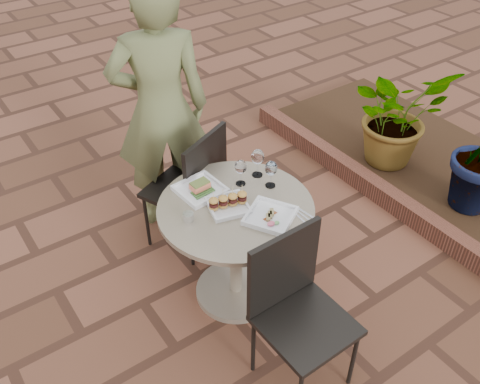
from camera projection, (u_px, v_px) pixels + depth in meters
ground at (234, 316)px, 3.34m from camera, size 60.00×60.00×0.00m
cafe_table at (236, 238)px, 3.19m from camera, size 0.90×0.90×0.73m
chair_far at (194, 182)px, 3.51m from camera, size 0.58×0.58×0.93m
chair_near at (295, 301)px, 2.73m from camera, size 0.45×0.45×0.93m
diner at (161, 110)px, 3.54m from camera, size 0.78×0.65×1.82m
plate_salmon at (200, 189)px, 3.13m from camera, size 0.27×0.27×0.07m
plate_sliders at (228, 203)px, 3.01m from camera, size 0.27×0.27×0.14m
plate_tuna at (270, 216)px, 2.95m from camera, size 0.34×0.34×0.03m
wine_glass_right at (271, 169)px, 3.11m from camera, size 0.07×0.07×0.17m
wine_glass_mid at (241, 167)px, 3.13m from camera, size 0.07×0.07×0.17m
wine_glass_far at (258, 157)px, 3.19m from camera, size 0.08×0.08×0.18m
steel_ramekin at (188, 217)px, 2.93m from camera, size 0.08×0.08×0.05m
cutlery_set at (302, 215)px, 2.97m from camera, size 0.11×0.22×0.00m
planter_curb at (379, 191)px, 4.20m from camera, size 0.12×3.00×0.15m
mulch_bed at (436, 166)px, 4.55m from camera, size 1.30×3.00×0.06m
potted_plant_a at (397, 115)px, 4.33m from camera, size 0.87×0.79×0.86m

